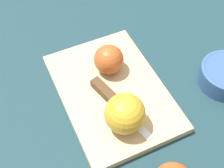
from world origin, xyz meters
TOP-DOWN VIEW (x-y plane):
  - ground_plane at (0.00, 0.00)m, footprint 4.00×4.00m
  - cutting_board at (0.00, 0.00)m, footprint 0.35×0.28m
  - apple_half_left at (-0.05, 0.03)m, footprint 0.07×0.07m
  - apple_half_right at (0.09, -0.03)m, footprint 0.08×0.08m
  - knife at (0.01, -0.02)m, footprint 0.18×0.03m
  - apple_slice at (0.08, 0.01)m, footprint 0.05×0.05m

SIDE VIEW (x-z plane):
  - ground_plane at x=0.00m, z-range 0.00..0.00m
  - cutting_board at x=0.00m, z-range 0.00..0.02m
  - apple_slice at x=0.08m, z-range 0.02..0.02m
  - knife at x=0.01m, z-range 0.02..0.04m
  - apple_half_left at x=-0.05m, z-range 0.02..0.09m
  - apple_half_right at x=0.09m, z-range 0.02..0.10m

